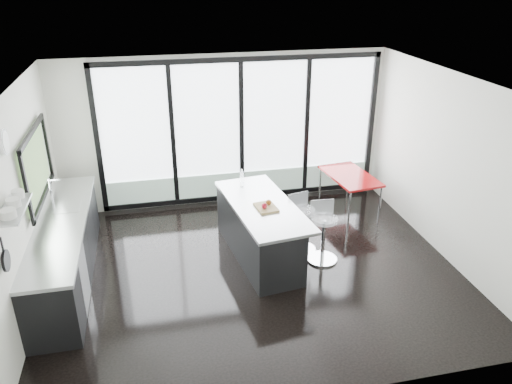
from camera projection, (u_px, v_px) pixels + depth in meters
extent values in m
cube|color=black|center=(254.00, 270.00, 7.49)|extent=(6.00, 5.00, 0.00)
cube|color=white|center=(253.00, 84.00, 6.32)|extent=(6.00, 5.00, 0.00)
cube|color=silver|center=(225.00, 131.00, 9.13)|extent=(6.00, 0.00, 2.80)
cube|color=white|center=(241.00, 131.00, 9.16)|extent=(5.00, 0.02, 2.50)
cube|color=gray|center=(242.00, 183.00, 9.55)|extent=(5.00, 0.02, 0.44)
cube|color=black|center=(173.00, 136.00, 8.88)|extent=(0.08, 0.04, 2.50)
cube|color=black|center=(242.00, 131.00, 9.12)|extent=(0.08, 0.04, 2.50)
cube|color=black|center=(307.00, 127.00, 9.37)|extent=(0.08, 0.04, 2.50)
cube|color=silver|center=(310.00, 290.00, 4.69)|extent=(6.00, 0.00, 2.80)
cube|color=silver|center=(23.00, 206.00, 6.32)|extent=(0.00, 5.00, 2.80)
cube|color=#537142|center=(35.00, 165.00, 7.04)|extent=(0.02, 1.60, 0.90)
cube|color=#AAADAF|center=(14.00, 209.00, 5.44)|extent=(0.25, 0.80, 0.03)
cylinder|color=white|center=(4.00, 142.00, 5.66)|extent=(0.04, 0.30, 0.30)
cylinder|color=black|center=(6.00, 261.00, 5.24)|extent=(0.03, 0.24, 0.24)
cube|color=silver|center=(448.00, 168.00, 7.50)|extent=(0.00, 5.00, 2.80)
cube|color=black|center=(66.00, 252.00, 7.14)|extent=(0.65, 3.20, 0.87)
cube|color=#AAADAF|center=(60.00, 224.00, 6.95)|extent=(0.69, 3.24, 0.05)
cube|color=#AAADAF|center=(65.00, 208.00, 7.39)|extent=(0.45, 0.48, 0.06)
cylinder|color=silver|center=(51.00, 194.00, 7.26)|extent=(0.02, 0.02, 0.44)
cube|color=#AAADAF|center=(84.00, 279.00, 6.54)|extent=(0.03, 0.60, 0.80)
cube|color=black|center=(258.00, 232.00, 7.71)|extent=(0.98, 2.17, 0.83)
cube|color=#AAADAF|center=(263.00, 206.00, 7.55)|extent=(1.17, 2.25, 0.05)
cube|color=#A48854|center=(266.00, 207.00, 7.42)|extent=(0.33, 0.41, 0.03)
sphere|color=maroon|center=(264.00, 206.00, 7.34)|extent=(0.10, 0.10, 0.09)
sphere|color=brown|center=(269.00, 202.00, 7.45)|extent=(0.09, 0.09, 0.08)
cylinder|color=silver|center=(242.00, 179.00, 8.07)|extent=(0.07, 0.07, 0.27)
cylinder|color=silver|center=(323.00, 239.00, 7.60)|extent=(0.50, 0.50, 0.74)
cylinder|color=silver|center=(302.00, 230.00, 7.87)|extent=(0.56, 0.56, 0.73)
cube|color=maroon|center=(349.00, 192.00, 9.26)|extent=(0.86, 1.33, 0.67)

